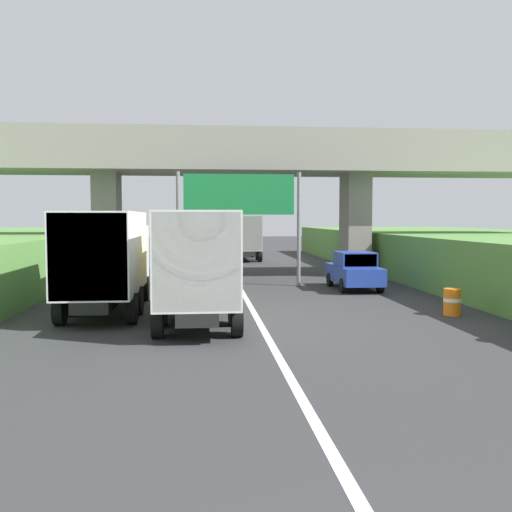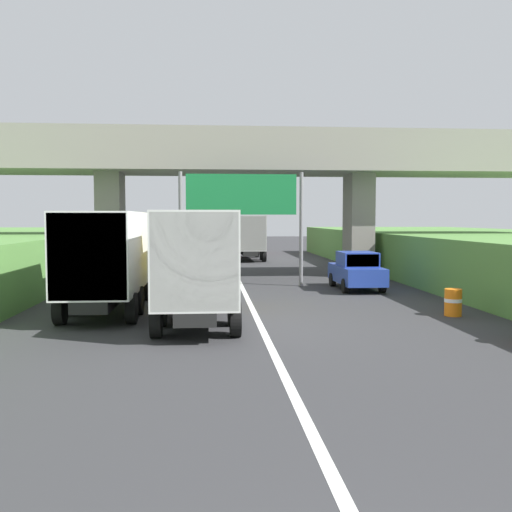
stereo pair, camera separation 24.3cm
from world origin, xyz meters
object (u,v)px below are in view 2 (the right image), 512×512
(truck_yellow, at_px, (197,260))
(construction_barrel_2, at_px, (453,302))
(truck_white, at_px, (108,256))
(car_red, at_px, (245,244))
(car_blue, at_px, (357,271))
(overhead_highway_sign, at_px, (241,202))
(truck_silver, at_px, (248,235))

(truck_yellow, relative_size, construction_barrel_2, 8.11)
(truck_white, height_order, car_red, truck_white)
(car_blue, bearing_deg, construction_barrel_2, -79.08)
(overhead_highway_sign, distance_m, construction_barrel_2, 11.51)
(car_red, bearing_deg, truck_white, -101.47)
(truck_white, distance_m, construction_barrel_2, 11.71)
(truck_white, relative_size, car_red, 1.78)
(truck_white, bearing_deg, construction_barrel_2, -8.38)
(car_blue, bearing_deg, truck_silver, 100.74)
(truck_white, xyz_separation_m, car_red, (6.85, 33.74, -1.08))
(car_red, distance_m, car_blue, 28.43)
(truck_white, distance_m, car_blue, 11.55)
(truck_silver, relative_size, truck_yellow, 1.00)
(truck_yellow, bearing_deg, truck_silver, 82.86)
(overhead_highway_sign, bearing_deg, construction_barrel_2, -53.46)
(truck_silver, relative_size, car_red, 1.78)
(car_red, height_order, car_blue, same)
(truck_silver, height_order, construction_barrel_2, truck_silver)
(overhead_highway_sign, distance_m, truck_yellow, 9.69)
(overhead_highway_sign, relative_size, truck_yellow, 0.81)
(overhead_highway_sign, xyz_separation_m, truck_yellow, (-1.89, -9.28, -2.07))
(overhead_highway_sign, bearing_deg, car_red, 85.97)
(truck_yellow, bearing_deg, overhead_highway_sign, 78.47)
(overhead_highway_sign, relative_size, truck_silver, 0.81)
(truck_yellow, xyz_separation_m, car_red, (3.77, 35.91, -1.08))
(truck_white, bearing_deg, truck_yellow, -35.20)
(truck_white, distance_m, car_red, 34.44)
(car_red, bearing_deg, truck_silver, -92.53)
(overhead_highway_sign, bearing_deg, truck_silver, 85.21)
(overhead_highway_sign, height_order, car_red, overhead_highway_sign)
(truck_white, height_order, construction_barrel_2, truck_white)
(overhead_highway_sign, height_order, construction_barrel_2, overhead_highway_sign)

